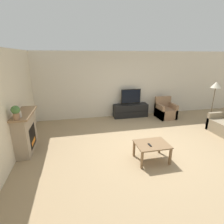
# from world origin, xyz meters

# --- Properties ---
(ground_plane) EXTENTS (24.00, 24.00, 0.00)m
(ground_plane) POSITION_xyz_m (0.00, 0.00, 0.00)
(ground_plane) COLOR #9E8460
(wall_back) EXTENTS (12.00, 0.06, 2.70)m
(wall_back) POSITION_xyz_m (0.00, 2.89, 1.35)
(wall_back) COLOR beige
(wall_back) RESTS_ON ground
(wall_left) EXTENTS (0.06, 12.00, 2.70)m
(wall_left) POSITION_xyz_m (-3.57, 0.00, 1.35)
(wall_left) COLOR beige
(wall_left) RESTS_ON ground
(fireplace) EXTENTS (0.45, 1.27, 1.10)m
(fireplace) POSITION_xyz_m (-3.37, 0.58, 0.56)
(fireplace) COLOR tan
(fireplace) RESTS_ON ground
(mantel_vase_left) EXTENTS (0.14, 0.14, 0.19)m
(mantel_vase_left) POSITION_xyz_m (-3.36, 0.19, 1.18)
(mantel_vase_left) COLOR beige
(mantel_vase_left) RESTS_ON fireplace
(potted_plant) EXTENTS (0.20, 0.20, 0.33)m
(potted_plant) POSITION_xyz_m (-3.36, 0.04, 1.28)
(potted_plant) COLOR #936B4C
(potted_plant) RESTS_ON fireplace
(tv_stand) EXTENTS (1.46, 0.42, 0.56)m
(tv_stand) POSITION_xyz_m (0.30, 2.61, 0.28)
(tv_stand) COLOR black
(tv_stand) RESTS_ON ground
(tv) EXTENTS (0.84, 0.18, 0.64)m
(tv) POSITION_xyz_m (0.30, 2.61, 0.86)
(tv) COLOR black
(tv) RESTS_ON tv_stand
(armchair) EXTENTS (0.70, 0.76, 0.86)m
(armchair) POSITION_xyz_m (1.72, 2.22, 0.28)
(armchair) COLOR #937051
(armchair) RESTS_ON ground
(coffee_table) EXTENTS (0.80, 0.63, 0.46)m
(coffee_table) POSITION_xyz_m (-0.22, -0.66, 0.39)
(coffee_table) COLOR brown
(coffee_table) RESTS_ON ground
(remote) EXTENTS (0.05, 0.15, 0.02)m
(remote) POSITION_xyz_m (-0.32, -0.72, 0.47)
(remote) COLOR black
(remote) RESTS_ON coffee_table
(floor_lamp) EXTENTS (0.35, 0.35, 1.63)m
(floor_lamp) POSITION_xyz_m (2.99, 1.11, 1.42)
(floor_lamp) COLOR black
(floor_lamp) RESTS_ON ground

